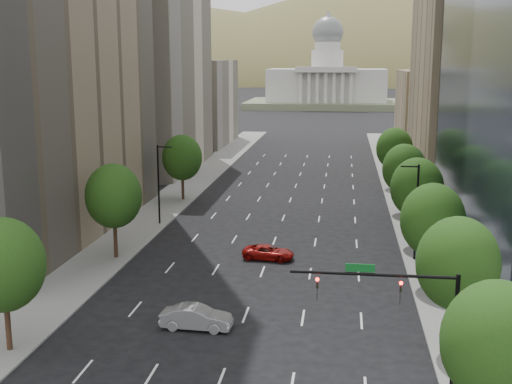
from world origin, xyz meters
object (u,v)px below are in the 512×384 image
at_px(traffic_signal, 410,305).
at_px(car_silver, 196,317).
at_px(car_red_far, 268,252).
at_px(capitol, 327,85).

height_order(traffic_signal, car_silver, traffic_signal).
height_order(traffic_signal, car_red_far, traffic_signal).
height_order(capitol, car_silver, capitol).
height_order(car_silver, car_red_far, car_silver).
bearing_deg(car_red_far, capitol, 6.38).
distance_m(capitol, car_silver, 212.77).
xyz_separation_m(traffic_signal, car_silver, (-13.53, 7.10, -4.36)).
xyz_separation_m(traffic_signal, capitol, (-10.53, 219.71, 3.40)).
relative_size(capitol, car_silver, 12.14).
distance_m(traffic_signal, car_red_far, 26.28).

